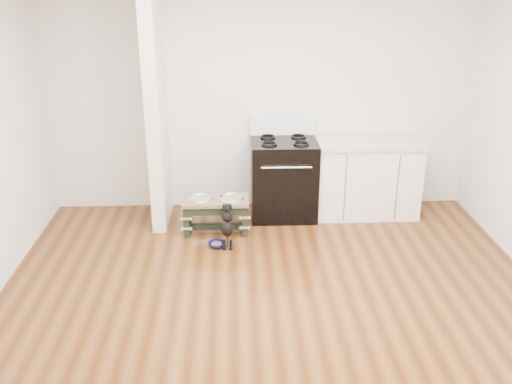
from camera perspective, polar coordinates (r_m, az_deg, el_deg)
name	(u,v)px	position (r m, az deg, el deg)	size (l,w,h in m)	color
ground	(275,318)	(4.98, 1.89, -12.48)	(5.00, 5.00, 0.00)	#47230C
room_shell	(277,135)	(4.28, 2.16, 5.74)	(5.00, 5.00, 5.00)	silver
partition_wall	(156,106)	(6.42, -9.96, 8.43)	(0.15, 0.80, 2.70)	silver
oven_range	(283,177)	(6.70, 2.76, 1.51)	(0.76, 0.69, 1.14)	black
cabinet_run	(366,177)	(6.88, 10.91, 1.46)	(1.24, 0.64, 0.91)	white
dog_feeder	(216,208)	(6.34, -4.05, -1.63)	(0.73, 0.39, 0.41)	black
puppy	(227,224)	(6.05, -2.89, -3.24)	(0.13, 0.37, 0.44)	black
floor_bowl	(217,245)	(6.10, -3.96, -5.27)	(0.20, 0.20, 0.06)	#0B0C50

